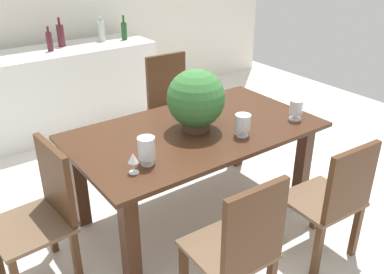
{
  "coord_description": "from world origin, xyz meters",
  "views": [
    {
      "loc": [
        -1.7,
        -2.45,
        2.08
      ],
      "look_at": [
        0.03,
        -0.07,
        0.64
      ],
      "focal_mm": 39.2,
      "sensor_mm": 36.0,
      "label": 1
    }
  ],
  "objects_px": {
    "crystal_vase_left": "(296,108)",
    "wine_glass": "(133,159)",
    "kitchen_counter": "(71,88)",
    "chair_far_right": "(171,102)",
    "wine_bottle_dark": "(101,31)",
    "chair_head_end": "(44,209)",
    "flower_centerpiece": "(196,100)",
    "crystal_vase_center_near": "(243,123)",
    "wine_bottle_amber": "(61,35)",
    "chair_near_left": "(240,247)",
    "wine_bottle_clear": "(124,30)",
    "dining_table": "(195,144)",
    "wine_bottle_tall": "(50,41)",
    "crystal_vase_right": "(147,149)",
    "chair_near_right": "(334,197)"
  },
  "relations": [
    {
      "from": "crystal_vase_left",
      "to": "wine_glass",
      "type": "relative_size",
      "value": 1.19
    },
    {
      "from": "crystal_vase_left",
      "to": "kitchen_counter",
      "type": "xyz_separation_m",
      "value": [
        -0.87,
        2.54,
        -0.38
      ]
    },
    {
      "from": "chair_far_right",
      "to": "wine_bottle_dark",
      "type": "relative_size",
      "value": 3.73
    },
    {
      "from": "crystal_vase_left",
      "to": "wine_bottle_dark",
      "type": "height_order",
      "value": "wine_bottle_dark"
    },
    {
      "from": "chair_head_end",
      "to": "flower_centerpiece",
      "type": "height_order",
      "value": "flower_centerpiece"
    },
    {
      "from": "crystal_vase_center_near",
      "to": "wine_bottle_amber",
      "type": "bearing_deg",
      "value": 97.43
    },
    {
      "from": "chair_near_left",
      "to": "wine_bottle_clear",
      "type": "xyz_separation_m",
      "value": [
        1.01,
        3.2,
        0.52
      ]
    },
    {
      "from": "chair_head_end",
      "to": "wine_bottle_amber",
      "type": "relative_size",
      "value": 2.96
    },
    {
      "from": "dining_table",
      "to": "wine_bottle_dark",
      "type": "relative_size",
      "value": 6.78
    },
    {
      "from": "crystal_vase_left",
      "to": "wine_bottle_dark",
      "type": "xyz_separation_m",
      "value": [
        -0.4,
        2.62,
        0.2
      ]
    },
    {
      "from": "crystal_vase_center_near",
      "to": "wine_bottle_tall",
      "type": "distance_m",
      "value": 2.55
    },
    {
      "from": "crystal_vase_center_near",
      "to": "kitchen_counter",
      "type": "relative_size",
      "value": 0.09
    },
    {
      "from": "chair_near_left",
      "to": "crystal_vase_right",
      "type": "bearing_deg",
      "value": -77.2
    },
    {
      "from": "dining_table",
      "to": "wine_bottle_clear",
      "type": "height_order",
      "value": "wine_bottle_clear"
    },
    {
      "from": "dining_table",
      "to": "chair_near_right",
      "type": "xyz_separation_m",
      "value": [
        0.41,
        -0.98,
        -0.12
      ]
    },
    {
      "from": "flower_centerpiece",
      "to": "wine_bottle_dark",
      "type": "height_order",
      "value": "flower_centerpiece"
    },
    {
      "from": "crystal_vase_right",
      "to": "wine_bottle_tall",
      "type": "height_order",
      "value": "wine_bottle_tall"
    },
    {
      "from": "chair_head_end",
      "to": "crystal_vase_center_near",
      "type": "bearing_deg",
      "value": 73.96
    },
    {
      "from": "chair_near_right",
      "to": "wine_bottle_tall",
      "type": "bearing_deg",
      "value": -74.24
    },
    {
      "from": "crystal_vase_right",
      "to": "wine_bottle_clear",
      "type": "bearing_deg",
      "value": 64.96
    },
    {
      "from": "dining_table",
      "to": "kitchen_counter",
      "type": "distance_m",
      "value": 2.23
    },
    {
      "from": "kitchen_counter",
      "to": "dining_table",
      "type": "bearing_deg",
      "value": -86.56
    },
    {
      "from": "wine_bottle_amber",
      "to": "chair_near_right",
      "type": "bearing_deg",
      "value": -80.52
    },
    {
      "from": "chair_near_right",
      "to": "kitchen_counter",
      "type": "relative_size",
      "value": 0.48
    },
    {
      "from": "chair_near_right",
      "to": "wine_glass",
      "type": "xyz_separation_m",
      "value": [
        -1.1,
        0.69,
        0.34
      ]
    },
    {
      "from": "chair_near_left",
      "to": "chair_far_right",
      "type": "height_order",
      "value": "chair_far_right"
    },
    {
      "from": "chair_head_end",
      "to": "wine_bottle_dark",
      "type": "bearing_deg",
      "value": 142.75
    },
    {
      "from": "crystal_vase_left",
      "to": "kitchen_counter",
      "type": "distance_m",
      "value": 2.71
    },
    {
      "from": "chair_near_left",
      "to": "kitchen_counter",
      "type": "relative_size",
      "value": 0.5
    },
    {
      "from": "crystal_vase_center_near",
      "to": "kitchen_counter",
      "type": "xyz_separation_m",
      "value": [
        -0.34,
        2.52,
        -0.39
      ]
    },
    {
      "from": "crystal_vase_center_near",
      "to": "wine_bottle_clear",
      "type": "xyz_separation_m",
      "value": [
        0.38,
        2.5,
        0.19
      ]
    },
    {
      "from": "wine_bottle_tall",
      "to": "wine_bottle_dark",
      "type": "bearing_deg",
      "value": 9.3
    },
    {
      "from": "wine_bottle_amber",
      "to": "wine_bottle_tall",
      "type": "height_order",
      "value": "wine_bottle_amber"
    },
    {
      "from": "chair_near_left",
      "to": "wine_bottle_tall",
      "type": "relative_size",
      "value": 3.67
    },
    {
      "from": "flower_centerpiece",
      "to": "kitchen_counter",
      "type": "relative_size",
      "value": 0.24
    },
    {
      "from": "wine_bottle_amber",
      "to": "wine_glass",
      "type": "bearing_deg",
      "value": -101.79
    },
    {
      "from": "wine_bottle_dark",
      "to": "crystal_vase_center_near",
      "type": "bearing_deg",
      "value": -92.97
    },
    {
      "from": "chair_near_left",
      "to": "dining_table",
      "type": "bearing_deg",
      "value": -111.28
    },
    {
      "from": "dining_table",
      "to": "flower_centerpiece",
      "type": "xyz_separation_m",
      "value": [
        -0.0,
        -0.01,
        0.36
      ]
    },
    {
      "from": "wine_bottle_clear",
      "to": "wine_bottle_dark",
      "type": "bearing_deg",
      "value": 159.45
    },
    {
      "from": "crystal_vase_right",
      "to": "flower_centerpiece",
      "type": "bearing_deg",
      "value": 23.39
    },
    {
      "from": "wine_bottle_amber",
      "to": "wine_bottle_clear",
      "type": "distance_m",
      "value": 0.73
    },
    {
      "from": "dining_table",
      "to": "crystal_vase_center_near",
      "type": "relative_size",
      "value": 11.24
    },
    {
      "from": "dining_table",
      "to": "crystal_vase_left",
      "type": "bearing_deg",
      "value": -23.14
    },
    {
      "from": "chair_near_right",
      "to": "wine_bottle_clear",
      "type": "height_order",
      "value": "wine_bottle_clear"
    },
    {
      "from": "chair_near_right",
      "to": "wine_glass",
      "type": "height_order",
      "value": "chair_near_right"
    },
    {
      "from": "crystal_vase_left",
      "to": "chair_near_left",
      "type": "bearing_deg",
      "value": -150.05
    },
    {
      "from": "chair_far_right",
      "to": "crystal_vase_center_near",
      "type": "bearing_deg",
      "value": -96.79
    },
    {
      "from": "chair_head_end",
      "to": "wine_bottle_tall",
      "type": "relative_size",
      "value": 3.58
    },
    {
      "from": "crystal_vase_center_near",
      "to": "wine_bottle_amber",
      "type": "height_order",
      "value": "wine_bottle_amber"
    }
  ]
}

